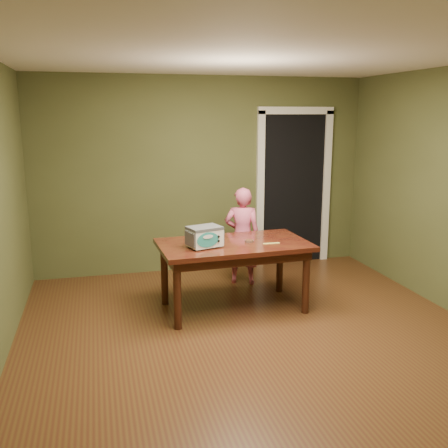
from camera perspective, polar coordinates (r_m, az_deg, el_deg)
name	(u,v)px	position (r m, az deg, el deg)	size (l,w,h in m)	color
floor	(261,346)	(4.78, 4.28, -13.70)	(5.00, 5.00, 0.00)	#4F3316
room_shell	(265,161)	(4.31, 4.65, 7.14)	(4.52, 5.02, 2.61)	#4D532C
doorway	(286,187)	(7.42, 7.06, 4.26)	(1.10, 0.66, 2.25)	black
dining_table	(234,252)	(5.40, 1.11, -3.17)	(1.64, 0.97, 0.75)	black
toy_oven	(205,236)	(5.16, -2.23, -1.38)	(0.40, 0.32, 0.22)	#4C4F54
baking_pan	(249,241)	(5.40, 2.90, -1.94)	(0.10, 0.10, 0.02)	silver
spatula	(271,243)	(5.35, 5.45, -2.21)	(0.18, 0.03, 0.01)	#E9DF65
child	(242,236)	(6.23, 2.11, -1.38)	(0.45, 0.29, 1.23)	#DA5A80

